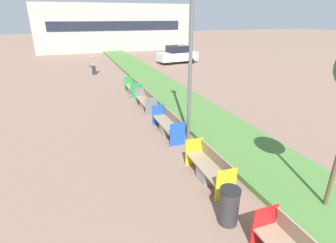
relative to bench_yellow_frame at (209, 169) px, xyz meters
The scene contains 10 objects.
planter_grass_strip 5.18m from the bench_yellow_frame, 64.06° to the left, with size 2.80×120.00×0.18m.
building_backdrop 35.56m from the bench_yellow_frame, 85.04° to the left, with size 21.56×5.98×6.39m.
bench_yellow_frame is the anchor object (origin of this frame).
bench_blue_frame 3.66m from the bench_yellow_frame, 89.93° to the left, with size 0.65×2.38×0.94m.
bench_grey_frame 7.11m from the bench_yellow_frame, 89.98° to the left, with size 0.65×2.20×0.94m.
bench_green_frame 10.31m from the bench_yellow_frame, 90.00° to the left, with size 0.65×1.97×0.94m.
litter_bin 1.83m from the bench_yellow_frame, 103.75° to the right, with size 0.49×0.49×0.97m.
street_lamp_post 4.66m from the bench_yellow_frame, 78.13° to the left, with size 0.24×0.44×7.14m.
pedestrian_walking 17.60m from the bench_yellow_frame, 95.82° to the left, with size 0.53×0.24×1.61m.
parked_car_distant 21.81m from the bench_yellow_frame, 70.56° to the left, with size 4.37×2.21×1.86m.
Camera 1 is at (-2.61, 1.32, 4.70)m, focal length 28.00 mm.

